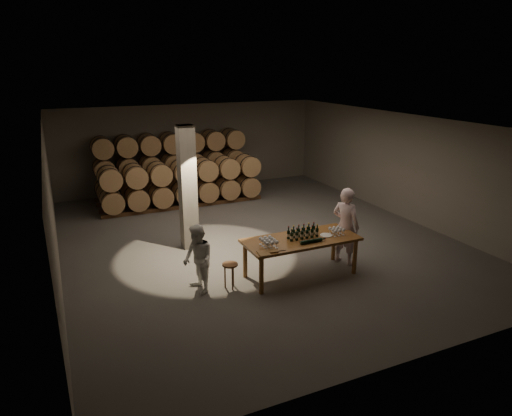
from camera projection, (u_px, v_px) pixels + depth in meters
name	position (u px, v px, depth m)	size (l,w,h in m)	color
room	(188.00, 188.00, 11.61)	(12.00, 12.00, 12.00)	#585653
tasting_table	(301.00, 243.00, 10.21)	(2.60, 1.10, 0.90)	brown
barrel_stack_back	(172.00, 163.00, 16.40)	(5.48, 0.95, 2.31)	#53341C
barrel_stack_front	(183.00, 182.00, 15.30)	(5.48, 0.95, 1.57)	#53341C
bottle_cluster	(303.00, 233.00, 10.20)	(0.72, 0.22, 0.30)	black
lying_bottles	(312.00, 241.00, 9.92)	(0.63, 0.08, 0.08)	black
glass_cluster_left	(269.00, 241.00, 9.71)	(0.31, 0.42, 0.18)	silver
glass_cluster_right	(337.00, 229.00, 10.40)	(0.30, 0.30, 0.16)	silver
plate	(326.00, 235.00, 10.35)	(0.28, 0.28, 0.02)	white
notebook_near	(272.00, 251.00, 9.47)	(0.22, 0.18, 0.03)	olive
notebook_corner	(264.00, 253.00, 9.35)	(0.23, 0.30, 0.03)	olive
pen	(282.00, 251.00, 9.51)	(0.01, 0.01, 0.16)	black
stool	(230.00, 268.00, 9.73)	(0.34, 0.34, 0.56)	#53341C
person_man	(346.00, 226.00, 10.84)	(0.69, 0.45, 1.88)	silver
person_woman	(198.00, 259.00, 9.47)	(0.72, 0.56, 1.49)	white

